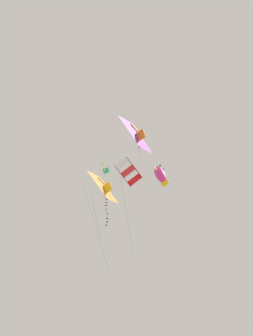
% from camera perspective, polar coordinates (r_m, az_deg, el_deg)
% --- Properties ---
extents(kite_fish_low_drifter, '(1.68, 1.42, 2.50)m').
position_cam_1_polar(kite_fish_low_drifter, '(44.09, 3.57, -0.69)').
color(kite_fish_low_drifter, '#DB2D93').
extents(kite_delta_far_centre, '(3.38, 1.08, 3.23)m').
position_cam_1_polar(kite_delta_far_centre, '(40.07, 1.12, 3.49)').
color(kite_delta_far_centre, purple).
extents(kite_delta_near_right, '(3.24, 1.45, 4.99)m').
position_cam_1_polar(kite_delta_near_right, '(41.55, -2.35, -2.05)').
color(kite_delta_near_right, orange).
extents(kite_box_mid_left, '(1.40, 1.83, 7.53)m').
position_cam_1_polar(kite_box_mid_left, '(38.64, 0.18, -0.40)').
color(kite_box_mid_left, white).
extents(kite_delta_near_left, '(2.97, 2.40, 9.44)m').
position_cam_1_polar(kite_delta_near_left, '(44.87, -2.33, -0.27)').
color(kite_delta_near_left, yellow).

